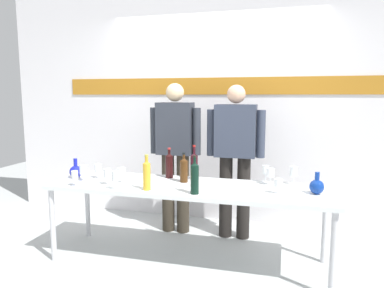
% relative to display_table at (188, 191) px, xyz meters
% --- Properties ---
extents(ground_plane, '(10.00, 10.00, 0.00)m').
position_rel_display_table_xyz_m(ground_plane, '(0.00, 0.00, -0.68)').
color(ground_plane, '#B1B5B5').
extents(back_wall, '(5.46, 0.11, 3.00)m').
position_rel_display_table_xyz_m(back_wall, '(0.00, 1.23, 0.83)').
color(back_wall, white).
rests_on(back_wall, ground).
extents(display_table, '(2.56, 0.70, 0.73)m').
position_rel_display_table_xyz_m(display_table, '(0.00, 0.00, 0.00)').
color(display_table, white).
rests_on(display_table, ground).
extents(decanter_blue_left, '(0.12, 0.12, 0.20)m').
position_rel_display_table_xyz_m(decanter_blue_left, '(-1.15, 0.00, 0.12)').
color(decanter_blue_left, '#1920B5').
rests_on(decanter_blue_left, display_table).
extents(decanter_blue_right, '(0.12, 0.12, 0.19)m').
position_rel_display_table_xyz_m(decanter_blue_right, '(1.11, 0.00, 0.12)').
color(decanter_blue_right, navy).
rests_on(decanter_blue_right, display_table).
extents(presenter_left, '(0.58, 0.22, 1.67)m').
position_rel_display_table_xyz_m(presenter_left, '(-0.33, 0.69, 0.27)').
color(presenter_left, '#322C22').
rests_on(presenter_left, ground).
extents(presenter_right, '(0.62, 0.22, 1.65)m').
position_rel_display_table_xyz_m(presenter_right, '(0.33, 0.69, 0.27)').
color(presenter_right, black).
rests_on(presenter_right, ground).
extents(wine_bottle_0, '(0.07, 0.07, 0.32)m').
position_rel_display_table_xyz_m(wine_bottle_0, '(0.13, -0.25, 0.19)').
color(wine_bottle_0, black).
rests_on(wine_bottle_0, display_table).
extents(wine_bottle_1, '(0.07, 0.07, 0.28)m').
position_rel_display_table_xyz_m(wine_bottle_1, '(-0.07, 0.11, 0.17)').
color(wine_bottle_1, '#42250E').
rests_on(wine_bottle_1, display_table).
extents(wine_bottle_2, '(0.07, 0.07, 0.30)m').
position_rel_display_table_xyz_m(wine_bottle_2, '(-0.26, 0.24, 0.18)').
color(wine_bottle_2, black).
rests_on(wine_bottle_2, display_table).
extents(wine_bottle_3, '(0.07, 0.07, 0.31)m').
position_rel_display_table_xyz_m(wine_bottle_3, '(-0.30, -0.24, 0.19)').
color(wine_bottle_3, gold).
rests_on(wine_bottle_3, display_table).
extents(wine_bottle_4, '(0.07, 0.07, 0.33)m').
position_rel_display_table_xyz_m(wine_bottle_4, '(-0.01, 0.25, 0.19)').
color(wine_bottle_4, '#330F17').
rests_on(wine_bottle_4, display_table).
extents(wine_glass_left_0, '(0.06, 0.06, 0.14)m').
position_rel_display_table_xyz_m(wine_glass_left_0, '(-0.93, 0.04, 0.15)').
color(wine_glass_left_0, white).
rests_on(wine_glass_left_0, display_table).
extents(wine_glass_left_1, '(0.06, 0.06, 0.14)m').
position_rel_display_table_xyz_m(wine_glass_left_1, '(-0.98, -0.28, 0.15)').
color(wine_glass_left_1, white).
rests_on(wine_glass_left_1, display_table).
extents(wine_glass_left_2, '(0.06, 0.06, 0.16)m').
position_rel_display_table_xyz_m(wine_glass_left_2, '(-0.57, -0.30, 0.17)').
color(wine_glass_left_2, white).
rests_on(wine_glass_left_2, display_table).
extents(wine_glass_left_3, '(0.07, 0.07, 0.15)m').
position_rel_display_table_xyz_m(wine_glass_left_3, '(-0.72, -0.16, 0.15)').
color(wine_glass_left_3, white).
rests_on(wine_glass_left_3, display_table).
extents(wine_glass_left_4, '(0.07, 0.07, 0.15)m').
position_rel_display_table_xyz_m(wine_glass_left_4, '(-1.01, -0.09, 0.16)').
color(wine_glass_left_4, white).
rests_on(wine_glass_left_4, display_table).
extents(wine_glass_left_5, '(0.07, 0.07, 0.14)m').
position_rel_display_table_xyz_m(wine_glass_left_5, '(-0.63, -0.06, 0.16)').
color(wine_glass_left_5, white).
rests_on(wine_glass_left_5, display_table).
extents(wine_glass_right_0, '(0.07, 0.07, 0.13)m').
position_rel_display_table_xyz_m(wine_glass_right_0, '(0.80, -0.07, 0.14)').
color(wine_glass_right_0, white).
rests_on(wine_glass_right_0, display_table).
extents(wine_glass_right_1, '(0.07, 0.07, 0.17)m').
position_rel_display_table_xyz_m(wine_glass_right_1, '(0.93, 0.28, 0.17)').
color(wine_glass_right_1, white).
rests_on(wine_glass_right_1, display_table).
extents(wine_glass_right_2, '(0.06, 0.06, 0.16)m').
position_rel_display_table_xyz_m(wine_glass_right_2, '(0.68, 0.29, 0.17)').
color(wine_glass_right_2, white).
rests_on(wine_glass_right_2, display_table).
extents(wine_glass_right_3, '(0.07, 0.07, 0.16)m').
position_rel_display_table_xyz_m(wine_glass_right_3, '(0.72, 0.20, 0.16)').
color(wine_glass_right_3, white).
rests_on(wine_glass_right_3, display_table).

